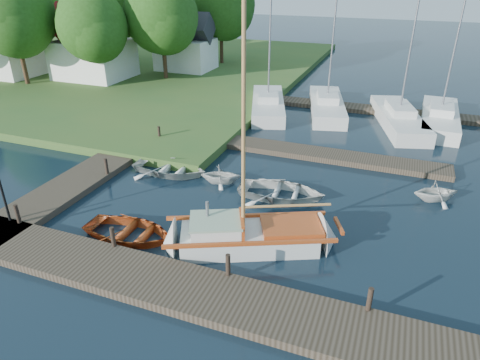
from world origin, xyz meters
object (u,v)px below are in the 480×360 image
(mooring_post_2, at_px, (228,265))
(marina_boat_1, at_px, (327,104))
(tree_7, at_px, (221,3))
(marina_boat_3, at_px, (440,117))
(house_a, at_px, (92,49))
(mooring_post_1, at_px, (113,237))
(mooring_post_0, at_px, (17,214))
(marina_boat_0, at_px, (268,103))
(tender_a, at_px, (170,166))
(tree_4, at_px, (110,2))
(tender_c, at_px, (282,190))
(mooring_post_3, at_px, (370,299))
(house_c, at_px, (186,47))
(tree_1, at_px, (13,13))
(lamp_post, at_px, (0,185))
(tender_d, at_px, (437,190))
(marina_boat_2, at_px, (399,117))
(sailboat, at_px, (253,238))
(tree_3, at_px, (162,15))
(mooring_post_5, at_px, (159,133))
(house_b, at_px, (5,49))
(tree_5, at_px, (33,11))
(dinghy, at_px, (130,229))
(tree_2, at_px, (93,25))
(mooring_post_4, at_px, (106,166))
(tender_b, at_px, (221,173))

(mooring_post_2, distance_m, marina_boat_1, 19.75)
(marina_boat_1, xyz_separation_m, tree_7, (-13.03, 11.31, 5.63))
(mooring_post_2, distance_m, marina_boat_3, 20.83)
(mooring_post_2, height_order, house_a, house_a)
(mooring_post_1, distance_m, marina_boat_1, 20.15)
(mooring_post_0, distance_m, marina_boat_0, 19.00)
(tender_a, relative_size, tree_4, 0.40)
(tender_c, distance_m, marina_boat_3, 15.09)
(mooring_post_3, distance_m, house_a, 33.50)
(tender_c, distance_m, tree_4, 31.98)
(marina_boat_3, relative_size, house_c, 2.24)
(marina_boat_1, bearing_deg, tree_1, 82.08)
(tender_c, xyz_separation_m, marina_boat_0, (-4.54, 12.22, 0.18))
(mooring_post_1, distance_m, marina_boat_3, 22.75)
(lamp_post, distance_m, tree_4, 30.79)
(tender_d, relative_size, marina_boat_2, 0.17)
(mooring_post_1, distance_m, tree_1, 27.58)
(house_c, bearing_deg, lamp_post, -77.47)
(mooring_post_1, relative_size, sailboat, 0.08)
(mooring_post_2, relative_size, marina_boat_0, 0.07)
(mooring_post_3, relative_size, marina_boat_2, 0.07)
(marina_boat_0, xyz_separation_m, tree_3, (-11.00, 4.59, 5.23))
(tree_4, bearing_deg, marina_boat_1, -17.60)
(mooring_post_0, xyz_separation_m, tender_c, (9.04, 6.24, -0.29))
(mooring_post_5, relative_size, tree_4, 0.08)
(house_b, distance_m, tree_5, 6.90)
(tender_c, xyz_separation_m, house_c, (-15.54, 20.76, 2.18))
(mooring_post_3, bearing_deg, sailboat, 152.99)
(tender_c, relative_size, tender_d, 1.94)
(dinghy, relative_size, tree_2, 0.48)
(mooring_post_5, bearing_deg, mooring_post_3, -37.57)
(marina_boat_2, xyz_separation_m, tree_5, (-35.99, 6.48, 4.84))
(mooring_post_0, relative_size, mooring_post_2, 1.00)
(mooring_post_0, bearing_deg, mooring_post_4, 84.29)
(mooring_post_5, bearing_deg, tree_7, 103.36)
(tender_a, distance_m, tender_b, 2.81)
(marina_boat_2, distance_m, tree_2, 24.44)
(house_a, bearing_deg, tender_c, -34.42)
(mooring_post_1, height_order, sailboat, sailboat)
(house_b, bearing_deg, mooring_post_1, -37.23)
(marina_boat_2, bearing_deg, tender_d, 175.60)
(tender_c, distance_m, marina_boat_2, 13.11)
(marina_boat_1, height_order, tree_1, marina_boat_1)
(marina_boat_3, xyz_separation_m, tree_5, (-38.52, 5.43, 4.84))
(mooring_post_1, height_order, tender_b, mooring_post_1)
(mooring_post_3, height_order, marina_boat_3, marina_boat_3)
(mooring_post_0, xyz_separation_m, dinghy, (4.47, 1.04, -0.31))
(mooring_post_5, relative_size, tree_3, 0.09)
(marina_boat_1, bearing_deg, tree_7, 34.99)
(mooring_post_2, distance_m, house_c, 31.19)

